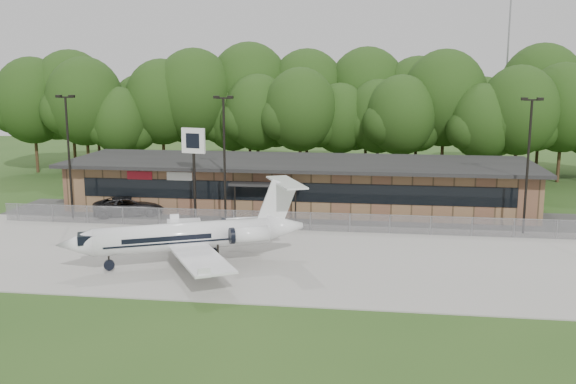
# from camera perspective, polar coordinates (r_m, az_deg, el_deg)

# --- Properties ---
(ground) EXTENTS (160.00, 160.00, 0.00)m
(ground) POSITION_cam_1_polar(r_m,az_deg,el_deg) (35.34, -3.83, -9.39)
(ground) COLOR #284A1A
(ground) RESTS_ON ground
(apron) EXTENTS (64.00, 18.00, 0.08)m
(apron) POSITION_cam_1_polar(r_m,az_deg,el_deg) (42.80, -1.65, -5.69)
(apron) COLOR #9E9B93
(apron) RESTS_ON ground
(parking_lot) EXTENTS (50.00, 9.00, 0.06)m
(parking_lot) POSITION_cam_1_polar(r_m,az_deg,el_deg) (53.81, 0.37, -2.27)
(parking_lot) COLOR #383835
(parking_lot) RESTS_ON ground
(terminal) EXTENTS (41.00, 11.65, 4.30)m
(terminal) POSITION_cam_1_polar(r_m,az_deg,el_deg) (57.70, 0.95, 0.79)
(terminal) COLOR brown
(terminal) RESTS_ON ground
(fence) EXTENTS (46.00, 0.04, 1.52)m
(fence) POSITION_cam_1_polar(r_m,az_deg,el_deg) (49.30, -0.31, -2.59)
(fence) COLOR gray
(fence) RESTS_ON ground
(treeline) EXTENTS (72.00, 12.00, 15.00)m
(treeline) POSITION_cam_1_polar(r_m,az_deg,el_deg) (74.93, 2.65, 7.18)
(treeline) COLOR #1E3D13
(treeline) RESTS_ON ground
(radio_mast) EXTENTS (0.20, 0.20, 25.00)m
(radio_mast) POSITION_cam_1_polar(r_m,az_deg,el_deg) (81.89, 18.87, 10.43)
(radio_mast) COLOR gray
(radio_mast) RESTS_ON ground
(light_pole_left) EXTENTS (1.55, 0.30, 10.23)m
(light_pole_left) POSITION_cam_1_polar(r_m,az_deg,el_deg) (55.26, -18.93, 3.75)
(light_pole_left) COLOR black
(light_pole_left) RESTS_ON ground
(light_pole_mid) EXTENTS (1.55, 0.30, 10.23)m
(light_pole_mid) POSITION_cam_1_polar(r_m,az_deg,el_deg) (50.76, -5.68, 3.71)
(light_pole_mid) COLOR black
(light_pole_mid) RESTS_ON ground
(light_pole_right) EXTENTS (1.55, 0.30, 10.23)m
(light_pole_right) POSITION_cam_1_polar(r_m,az_deg,el_deg) (50.61, 20.58, 3.05)
(light_pole_right) COLOR black
(light_pole_right) RESTS_ON ground
(business_jet) EXTENTS (15.10, 13.46, 5.22)m
(business_jet) POSITION_cam_1_polar(r_m,az_deg,el_deg) (40.89, -8.50, -3.94)
(business_jet) COLOR white
(business_jet) RESTS_ON ground
(suv) EXTENTS (6.51, 4.77, 1.64)m
(suv) POSITION_cam_1_polar(r_m,az_deg,el_deg) (56.07, -13.96, -1.23)
(suv) COLOR #29292B
(suv) RESTS_ON ground
(pole_sign) EXTENTS (2.01, 0.66, 7.67)m
(pole_sign) POSITION_cam_1_polar(r_m,az_deg,el_deg) (51.72, -8.39, 3.66)
(pole_sign) COLOR black
(pole_sign) RESTS_ON ground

